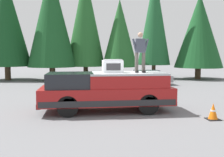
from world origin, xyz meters
TOP-DOWN VIEW (x-y plane):
  - ground_plane at (0.00, 0.00)m, footprint 90.00×90.00m
  - pickup_truck at (-0.03, 0.52)m, footprint 2.01×5.54m
  - compressor_unit at (-0.07, 0.27)m, footprint 0.65×0.84m
  - person_on_truck_bed at (-0.18, -0.88)m, footprint 0.29×0.72m
  - parked_car_grey at (9.23, -3.55)m, footprint 1.64×4.10m
  - traffic_cone at (-1.97, -3.25)m, footprint 0.47×0.47m
  - conifer_far_left at (13.47, -9.96)m, footprint 4.67×4.67m
  - conifer_left at (14.64, -5.79)m, footprint 3.26×3.26m
  - conifer_center_left at (14.03, -2.19)m, footprint 3.44×3.44m
  - conifer_center_right at (15.24, 1.06)m, footprint 3.87×3.87m
  - conifer_right at (14.11, 4.24)m, footprint 4.53×4.53m
  - conifer_far_right at (14.71, 8.46)m, footprint 4.46×4.46m

SIDE VIEW (x-z plane):
  - ground_plane at x=0.00m, z-range 0.00..0.00m
  - traffic_cone at x=-1.97m, z-range -0.02..0.60m
  - parked_car_grey at x=9.23m, z-range 0.00..1.16m
  - pickup_truck at x=-0.03m, z-range 0.05..1.70m
  - compressor_unit at x=-0.07m, z-range 1.65..2.21m
  - person_on_truck_bed at x=-0.18m, z-range 1.71..3.40m
  - conifer_center_left at x=14.03m, z-range 0.60..8.28m
  - conifer_far_left at x=13.47m, z-range 0.56..8.86m
  - conifer_far_right at x=14.71m, z-range 0.65..10.63m
  - conifer_right at x=14.11m, z-range 0.62..11.07m
  - conifer_center_right at x=15.24m, z-range 0.62..11.29m
  - conifer_left at x=14.64m, z-range 0.68..11.33m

